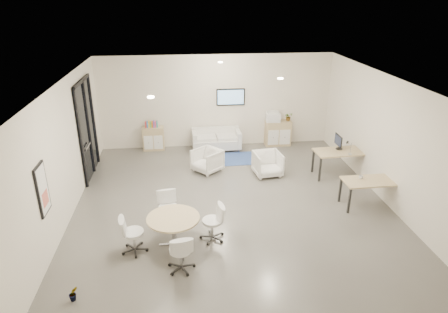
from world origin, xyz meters
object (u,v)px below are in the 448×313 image
loveseat (216,140)px  desk_rear (341,153)px  armchair_left (207,159)px  armchair_right (268,163)px  desk_front (371,183)px  sideboard_right (278,133)px  sideboard_left (154,138)px  round_table (173,221)px

loveseat → desk_rear: size_ratio=1.08×
armchair_left → desk_rear: desk_rear is taller
armchair_right → desk_front: 3.05m
sideboard_right → loveseat: bearing=-175.5°
loveseat → armchair_left: bearing=-105.4°
loveseat → sideboard_left: bearing=172.9°
sideboard_left → desk_front: sideboard_left is taller
armchair_right → loveseat: bearing=113.4°
sideboard_left → loveseat: sideboard_left is taller
loveseat → round_table: 5.77m
sideboard_left → round_table: size_ratio=0.72×
armchair_left → desk_rear: bearing=38.6°
desk_front → desk_rear: bearing=91.0°
round_table → sideboard_left: bearing=97.2°
sideboard_right → armchair_right: bearing=-110.0°
armchair_left → round_table: 3.90m
armchair_right → round_table: armchair_right is taller
sideboard_left → desk_rear: 6.25m
armchair_right → desk_rear: bearing=-13.9°
desk_rear → round_table: size_ratio=1.37×
armchair_right → round_table: 4.30m
sideboard_left → armchair_right: size_ratio=1.02×
armchair_left → armchair_right: size_ratio=0.98×
armchair_right → armchair_left: bearing=158.1°
desk_rear → loveseat: bearing=140.0°
armchair_left → armchair_right: armchair_right is taller
sideboard_left → loveseat: size_ratio=0.48×
sideboard_right → desk_front: bearing=-74.2°
sideboard_right → desk_rear: 3.00m
round_table → armchair_left: bearing=75.3°
loveseat → round_table: (-1.43, -5.58, 0.27)m
desk_front → sideboard_right: bearing=104.6°
sideboard_right → round_table: sideboard_right is taller
desk_rear → desk_front: (0.07, -1.85, -0.06)m
sideboard_right → desk_front: sideboard_right is taller
loveseat → armchair_left: size_ratio=2.16×
loveseat → armchair_left: armchair_left is taller
desk_rear → armchair_right: bearing=169.4°
armchair_right → round_table: (-2.76, -3.29, 0.21)m
armchair_left → round_table: (-0.99, -3.77, 0.22)m
sideboard_left → armchair_right: sideboard_left is taller
loveseat → desk_front: (3.52, -4.40, 0.31)m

